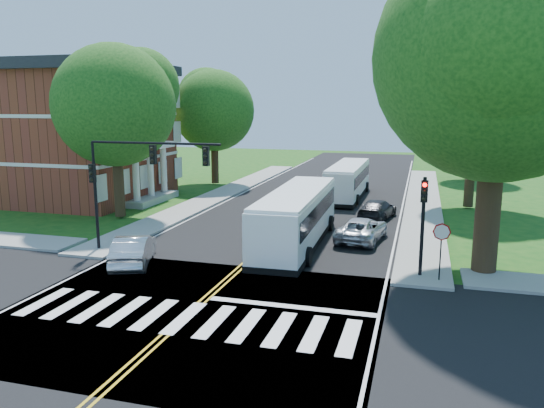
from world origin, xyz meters
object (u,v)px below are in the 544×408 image
(signal_ne, at_px, (423,213))
(dark_sedan, at_px, (377,209))
(bus_follow, at_px, (348,180))
(signal_nw, at_px, (134,170))
(hatchback, at_px, (133,250))
(bus_lead, at_px, (297,217))
(suv, at_px, (362,229))

(signal_ne, bearing_deg, dark_sedan, 103.48)
(bus_follow, bearing_deg, signal_nw, 67.75)
(hatchback, bearing_deg, signal_ne, 166.98)
(bus_lead, relative_size, suv, 2.47)
(bus_lead, height_order, hatchback, bus_lead)
(bus_follow, height_order, hatchback, bus_follow)
(bus_follow, bearing_deg, signal_ne, 107.00)
(signal_ne, bearing_deg, hatchback, -172.61)
(suv, height_order, dark_sedan, suv)
(signal_nw, distance_m, signal_ne, 14.13)
(signal_ne, relative_size, hatchback, 0.98)
(bus_follow, relative_size, dark_sedan, 2.42)
(hatchback, bearing_deg, dark_sedan, -147.39)
(suv, bearing_deg, bus_follow, -71.40)
(hatchback, distance_m, suv, 12.62)
(bus_follow, distance_m, dark_sedan, 8.20)
(bus_lead, height_order, suv, bus_lead)
(signal_nw, bearing_deg, bus_lead, 27.71)
(signal_nw, bearing_deg, bus_follow, 67.51)
(dark_sedan, bearing_deg, signal_ne, 114.21)
(signal_ne, relative_size, dark_sedan, 0.99)
(signal_ne, xyz_separation_m, dark_sedan, (-2.89, 12.07, -2.31))
(signal_nw, distance_m, bus_lead, 8.91)
(suv, bearing_deg, hatchback, 44.91)
(hatchback, bearing_deg, bus_follow, -129.41)
(bus_lead, relative_size, dark_sedan, 2.66)
(bus_lead, distance_m, dark_sedan, 8.98)
(signal_nw, bearing_deg, dark_sedan, 47.25)
(bus_lead, height_order, bus_follow, bus_lead)
(bus_lead, bearing_deg, signal_nw, 26.29)
(bus_lead, xyz_separation_m, suv, (3.32, 2.01, -0.94))
(bus_lead, height_order, dark_sedan, bus_lead)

